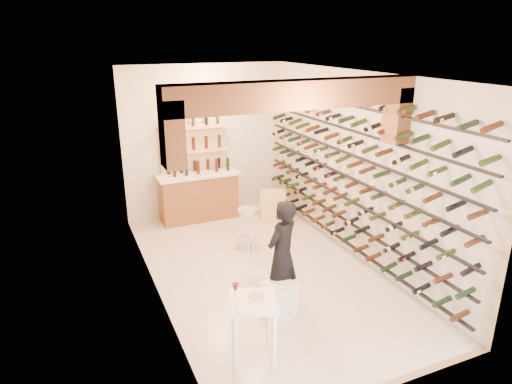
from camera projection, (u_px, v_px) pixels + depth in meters
ground at (263, 271)px, 7.59m from camera, size 6.00×6.00×0.00m
room_shell at (271, 142)px, 6.63m from camera, size 3.52×6.02×3.21m
wine_rack at (346, 172)px, 7.67m from camera, size 0.32×5.70×2.56m
back_counter at (199, 195)px, 9.60m from camera, size 1.70×0.62×1.29m
back_shelving at (194, 163)px, 9.60m from camera, size 1.40×0.31×2.73m
tasting_table at (253, 311)px, 5.34m from camera, size 0.70×0.70×0.97m
white_stool at (279, 299)px, 6.33m from camera, size 0.50×0.50×0.49m
person at (282, 254)px, 6.40m from camera, size 0.70×0.62×1.61m
chrome_barstool at (248, 226)px, 8.21m from camera, size 0.41×0.41×0.79m
crate_lower at (273, 212)px, 9.66m from camera, size 0.62×0.49×0.33m
crate_upper at (273, 198)px, 9.55m from camera, size 0.63×0.54×0.31m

